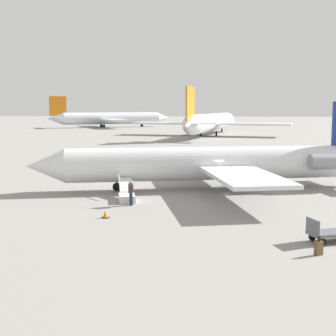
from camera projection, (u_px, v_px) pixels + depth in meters
The scene contains 9 objects.
ground_plane at pixel (208, 189), 38.05m from camera, with size 600.00×600.00×0.00m, color gray.
airplane_main at pixel (220, 163), 37.91m from camera, with size 28.90×22.17×7.06m.
airplane_far_center at pixel (211, 122), 109.37m from camera, with size 37.22×48.42×10.56m.
airplane_far_right at pixel (109, 118), 154.29m from camera, with size 38.03×29.89×10.04m.
boarding_stairs at pixel (127, 195), 33.25m from camera, with size 2.02×4.14×1.74m.
passenger at pixel (131, 191), 31.48m from camera, with size 0.41×0.56×1.74m.
luggage_cart at pixel (329, 233), 22.97m from camera, with size 2.45×1.84×1.22m.
suitcase at pixel (319, 248), 20.94m from camera, with size 0.42×0.39×0.88m.
traffic_cone_near_stairs at pixel (105, 214), 28.03m from camera, with size 0.43×0.43×0.48m.
Camera 1 is at (-1.18, 37.64, 6.59)m, focal length 50.00 mm.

